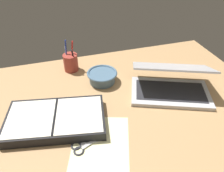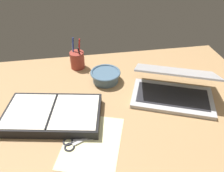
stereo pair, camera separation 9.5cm
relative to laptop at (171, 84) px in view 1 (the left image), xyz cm
name	(u,v)px [view 1 (the left image)]	position (x,y,z in cm)	size (l,w,h in cm)	color
desk_top	(119,112)	(-27.04, -5.35, -5.53)	(140.00, 100.00, 2.00)	tan
laptop	(171,84)	(0.00, 0.00, 0.00)	(42.62, 37.01, 15.49)	#B7B7BC
bowl	(102,76)	(-28.52, 16.86, -1.40)	(15.03, 15.03, 5.60)	slate
pen_cup	(71,62)	(-41.76, 32.10, 0.27)	(7.61, 7.61, 16.74)	#9E382D
planner	(56,120)	(-53.31, -5.65, -2.31)	(41.77, 28.68, 4.62)	black
scissors	(82,147)	(-45.78, -19.70, -4.19)	(13.22, 7.08, 0.80)	#B7B7BC
paper_sheet_front	(101,143)	(-38.78, -20.10, -4.45)	(20.47, 26.45, 0.16)	#F4EFB2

